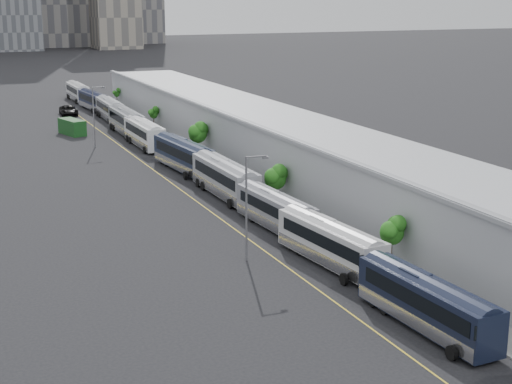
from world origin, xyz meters
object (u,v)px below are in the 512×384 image
bus_7 (127,124)px  bus_2 (330,247)px  street_lamp_far (95,112)px  bus_5 (183,158)px  bus_3 (276,214)px  street_lamp_near (248,201)px  bus_1 (426,308)px  bus_9 (93,102)px  bus_10 (78,93)px  bus_8 (110,111)px  bus_4 (225,181)px  suv (69,110)px  shipping_container (72,127)px  bus_6 (144,136)px

bus_7 → bus_2: bearing=-89.6°
bus_7 → street_lamp_far: (-6.80, -9.13, 3.41)m
bus_5 → bus_2: bearing=-94.5°
bus_3 → bus_5: bearing=86.9°
street_lamp_far → street_lamp_near: bearing=-88.8°
bus_1 → street_lamp_far: bearing=92.2°
bus_1 → street_lamp_near: size_ratio=1.40×
bus_1 → bus_9: (0.78, 110.54, -0.03)m
bus_10 → street_lamp_far: size_ratio=1.44×
bus_9 → bus_8: bearing=-93.9°
bus_1 → bus_4: size_ratio=0.91×
bus_3 → bus_4: bus_4 is taller
bus_5 → street_lamp_far: street_lamp_far is taller
bus_10 → suv: size_ratio=1.98×
bus_3 → bus_5: 27.64m
bus_7 → bus_5: bearing=-89.7°
shipping_container → bus_6: bearing=-77.0°
bus_1 → bus_2: bearing=86.0°
bus_1 → bus_5: bus_5 is taller
bus_4 → bus_10: 86.91m
bus_7 → street_lamp_near: (-5.60, -64.17, 3.47)m
street_lamp_far → bus_7: bearing=53.3°
bus_9 → shipping_container: bearing=-113.4°
bus_6 → street_lamp_far: street_lamp_far is taller
bus_2 → bus_6: size_ratio=0.97×
street_lamp_far → suv: street_lamp_far is taller
bus_5 → bus_10: bus_5 is taller
bus_6 → street_lamp_far: (-6.53, 2.62, 3.47)m
street_lamp_near → shipping_container: size_ratio=1.54×
bus_3 → suv: size_ratio=1.91×
bus_4 → bus_10: bearing=89.2°
bus_1 → bus_4: 38.27m
bus_3 → street_lamp_far: 48.35m
bus_3 → bus_4: size_ratio=0.89×
bus_7 → bus_9: size_ratio=1.10×
bus_4 → bus_5: bearing=90.2°
bus_3 → suv: 80.93m
bus_4 → street_lamp_near: bearing=-106.4°
suv → street_lamp_far: bearing=-89.8°
bus_4 → shipping_container: 46.99m
bus_3 → bus_9: size_ratio=0.99×
bus_2 → bus_7: 67.87m
bus_1 → bus_3: (0.34, 24.83, -0.04)m
bus_10 → bus_1: bearing=-90.8°
bus_3 → bus_8: bus_8 is taller
bus_4 → shipping_container: size_ratio=2.37×
bus_7 → bus_10: 43.53m
bus_4 → street_lamp_near: size_ratio=1.54×
street_lamp_near → shipping_container: bearing=92.1°
shipping_container → suv: bearing=66.3°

